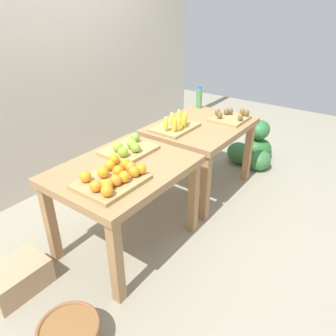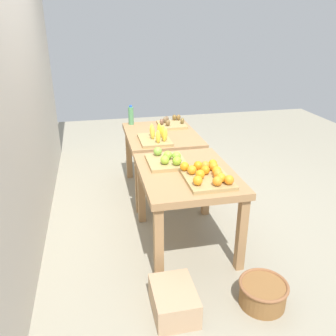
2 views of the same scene
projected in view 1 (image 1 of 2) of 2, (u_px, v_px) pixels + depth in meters
ground_plane at (168, 211)px, 3.08m from camera, size 8.00×8.00×0.00m
back_wall at (56, 36)px, 3.08m from camera, size 4.40×0.12×3.00m
display_table_left at (124, 179)px, 2.39m from camera, size 1.04×0.80×0.72m
display_table_right at (201, 134)px, 3.19m from camera, size 1.04×0.80×0.72m
orange_bin at (114, 177)px, 2.11m from camera, size 0.45×0.38×0.11m
apple_bin at (129, 148)px, 2.54m from camera, size 0.40×0.34×0.11m
banana_crate at (176, 125)px, 2.98m from camera, size 0.44×0.32×0.17m
kiwi_bin at (230, 117)px, 3.22m from camera, size 0.36×0.32×0.10m
water_bottle at (199, 98)px, 3.55m from camera, size 0.07×0.07×0.24m
watermelon_pile at (253, 149)px, 3.92m from camera, size 0.64×0.59×0.51m
wicker_basket at (70, 336)px, 1.83m from camera, size 0.36×0.36×0.19m
cardboard_produce_box at (17, 278)px, 2.21m from camera, size 0.40×0.30×0.20m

